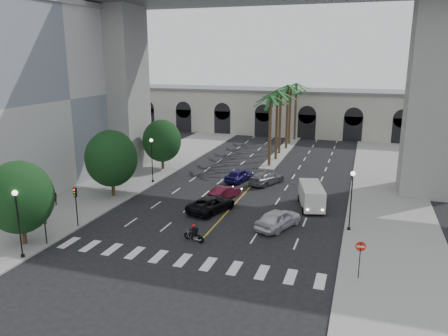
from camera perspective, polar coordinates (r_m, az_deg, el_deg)
ground at (r=34.33m, az=-4.39°, el=-10.86°), size 140.00×140.00×0.00m
sidewalk_left at (r=53.35m, az=-13.19°, el=-1.79°), size 8.00×100.00×0.15m
sidewalk_right at (r=46.07m, az=20.86°, el=-4.98°), size 8.00×100.00×0.15m
median at (r=69.23m, az=7.68°, el=2.20°), size 2.00×24.00×0.20m
building_left at (r=56.51m, az=-26.02°, el=8.62°), size 16.50×32.50×20.60m
pier_building at (r=85.10m, az=9.91°, el=7.25°), size 71.00×10.50×8.50m
bridge at (r=51.47m, az=8.86°, el=18.60°), size 75.00×13.00×26.00m
palm_a at (r=58.14m, az=6.13°, el=8.90°), size 3.20×3.20×10.30m
palm_b at (r=61.99m, az=7.02°, el=9.47°), size 3.20×3.20×10.60m
palm_c at (r=66.00m, az=7.44°, el=9.36°), size 3.20×3.20×10.10m
palm_d at (r=69.81m, az=8.37°, el=10.21°), size 3.20×3.20×10.90m
palm_e at (r=73.81m, az=8.71°, el=10.06°), size 3.20×3.20×10.40m
palm_f at (r=77.69m, az=9.45°, el=10.45°), size 3.20×3.20×10.70m
street_tree_near at (r=37.38m, az=-25.17°, el=-3.49°), size 5.20×5.20×6.89m
street_tree_mid at (r=47.20m, az=-14.51°, el=1.21°), size 5.44×5.44×7.21m
street_tree_far at (r=57.49m, az=-8.11°, el=3.54°), size 5.04×5.04×6.68m
lamp_post_left_near at (r=35.20m, az=-25.31°, el=-5.95°), size 0.40×0.40×5.35m
lamp_post_left_far at (r=51.68m, az=-9.40°, el=1.49°), size 0.40×0.40×5.35m
lamp_post_right at (r=38.35m, az=16.30°, el=-3.49°), size 0.40×0.40×5.35m
traffic_signal_near at (r=37.08m, az=-22.46°, el=-5.81°), size 0.25×0.18×3.65m
traffic_signal_far at (r=40.00m, az=-18.79°, el=-4.02°), size 0.25×0.18×3.65m
motorcycle_rider at (r=35.84m, az=-3.88°, el=-8.57°), size 1.96×0.74×1.45m
car_a at (r=38.61m, az=7.09°, el=-6.59°), size 3.81×5.43×1.72m
car_b at (r=46.05m, az=0.10°, el=-3.21°), size 2.77×4.33×1.35m
car_c at (r=42.31m, az=-1.64°, el=-4.72°), size 4.19×5.98×1.51m
car_d at (r=51.50m, az=5.59°, el=-1.27°), size 4.01×5.58×1.50m
car_e at (r=52.25m, az=1.99°, el=-0.94°), size 2.86×4.87×1.56m
cargo_van at (r=43.97m, az=11.36°, el=-3.55°), size 3.28×5.69×2.29m
pedestrian_a at (r=42.07m, az=-22.50°, el=-5.47°), size 0.73×0.51×1.92m
pedestrian_b at (r=46.78m, az=-21.34°, el=-3.55°), size 0.94×0.81×1.68m
do_not_enter_sign at (r=30.81m, az=17.37°, el=-10.47°), size 0.68×0.12×2.78m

